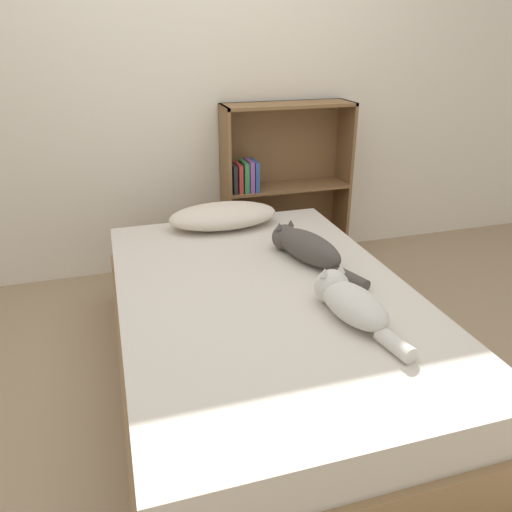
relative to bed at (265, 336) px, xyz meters
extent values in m
plane|color=#997F60|center=(0.00, 0.00, -0.23)|extent=(8.00, 8.00, 0.00)
cube|color=silver|center=(0.00, 1.40, 1.02)|extent=(8.00, 0.06, 2.50)
cube|color=#99754C|center=(0.00, 0.00, -0.09)|extent=(1.30, 1.98, 0.29)
cube|color=beige|center=(0.00, 0.00, 0.15)|extent=(1.26, 1.92, 0.18)
ellipsoid|color=beige|center=(0.00, 0.80, 0.31)|extent=(0.62, 0.31, 0.14)
ellipsoid|color=beige|center=(0.26, -0.33, 0.30)|extent=(0.23, 0.38, 0.13)
sphere|color=beige|center=(0.23, -0.18, 0.31)|extent=(0.15, 0.15, 0.15)
cone|color=beige|center=(0.19, -0.19, 0.39)|extent=(0.04, 0.04, 0.03)
cone|color=beige|center=(0.27, -0.17, 0.39)|extent=(0.04, 0.04, 0.03)
cylinder|color=beige|center=(0.30, -0.57, 0.27)|extent=(0.09, 0.17, 0.06)
ellipsoid|color=#47423D|center=(0.29, 0.23, 0.31)|extent=(0.28, 0.45, 0.15)
sphere|color=#47423D|center=(0.23, 0.40, 0.30)|extent=(0.13, 0.13, 0.13)
cone|color=#47423D|center=(0.19, 0.38, 0.38)|extent=(0.04, 0.04, 0.03)
cone|color=#47423D|center=(0.26, 0.41, 0.38)|extent=(0.04, 0.04, 0.03)
cylinder|color=#47423D|center=(0.38, -0.05, 0.26)|extent=(0.11, 0.20, 0.05)
cube|color=brown|center=(0.12, 1.23, 0.31)|extent=(0.02, 0.26, 1.09)
cube|color=brown|center=(0.95, 1.23, 0.31)|extent=(0.02, 0.26, 1.09)
cube|color=brown|center=(0.54, 1.23, -0.22)|extent=(0.85, 0.26, 0.02)
cube|color=brown|center=(0.54, 1.23, 0.85)|extent=(0.85, 0.26, 0.02)
cube|color=brown|center=(0.54, 1.23, 0.31)|extent=(0.81, 0.26, 0.02)
cube|color=brown|center=(0.54, 1.35, 0.31)|extent=(0.85, 0.02, 1.09)
cube|color=#232328|center=(0.16, 1.19, 0.41)|extent=(0.02, 0.16, 0.18)
cube|color=#B7332D|center=(0.19, 1.19, 0.41)|extent=(0.03, 0.16, 0.18)
cube|color=#337F47|center=(0.23, 1.19, 0.42)|extent=(0.03, 0.16, 0.19)
cube|color=#8C4C99|center=(0.27, 1.19, 0.42)|extent=(0.03, 0.16, 0.20)
cube|color=#2D519E|center=(0.30, 1.19, 0.42)|extent=(0.03, 0.16, 0.19)
camera|label=1|loc=(-0.59, -1.83, 1.28)|focal=35.00mm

